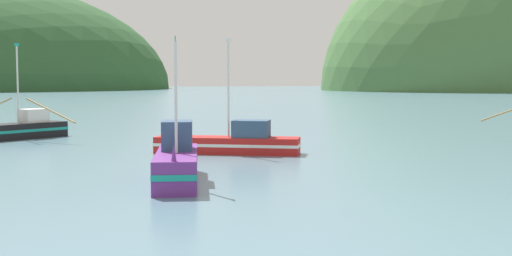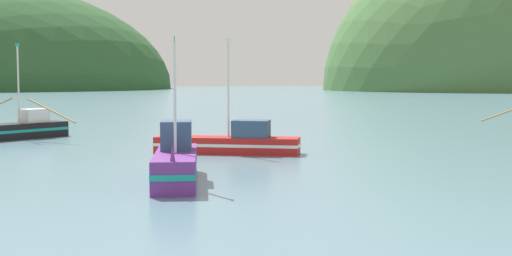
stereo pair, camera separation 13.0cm
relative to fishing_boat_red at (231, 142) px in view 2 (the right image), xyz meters
name	(u,v)px [view 2 (the right image)]	position (x,y,z in m)	size (l,w,h in m)	color
hill_far_center	(504,90)	(131.92, 163.88, -0.65)	(128.46, 102.77, 109.41)	#47703D
fishing_boat_red	(231,142)	(0.00, 0.00, 0.00)	(8.40, 4.97, 6.60)	red
fishing_boat_black	(22,129)	(-12.55, 12.68, 0.07)	(7.89, 9.93, 6.77)	black
fishing_boat_purple	(176,162)	(-4.37, -9.58, 0.20)	(2.78, 7.06, 6.04)	#6B2D84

